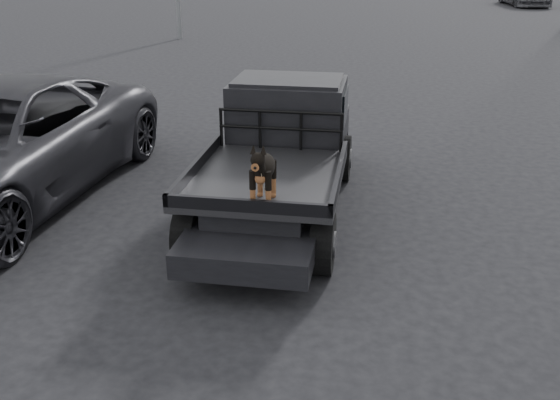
# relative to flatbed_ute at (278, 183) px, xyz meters

# --- Properties ---
(ground) EXTENTS (120.00, 120.00, 0.00)m
(ground) POSITION_rel_flatbed_ute_xyz_m (-0.63, -1.80, -0.46)
(ground) COLOR black
(ground) RESTS_ON ground
(flatbed_ute) EXTENTS (2.00, 5.40, 0.92)m
(flatbed_ute) POSITION_rel_flatbed_ute_xyz_m (0.00, 0.00, 0.00)
(flatbed_ute) COLOR black
(flatbed_ute) RESTS_ON ground
(ute_cab) EXTENTS (1.72, 1.30, 0.88)m
(ute_cab) POSITION_rel_flatbed_ute_xyz_m (0.00, 0.95, 0.90)
(ute_cab) COLOR black
(ute_cab) RESTS_ON flatbed_ute
(headache_rack) EXTENTS (1.80, 0.08, 0.55)m
(headache_rack) POSITION_rel_flatbed_ute_xyz_m (0.00, 0.20, 0.74)
(headache_rack) COLOR black
(headache_rack) RESTS_ON flatbed_ute
(dog) EXTENTS (0.32, 0.60, 0.74)m
(dog) POSITION_rel_flatbed_ute_xyz_m (0.14, -1.81, 0.83)
(dog) COLOR black
(dog) RESTS_ON flatbed_ute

